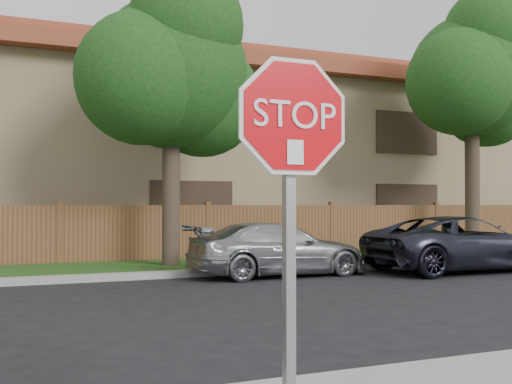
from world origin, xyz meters
name	(u,v)px	position (x,y,z in m)	size (l,w,h in m)	color
far_curb	(71,279)	(0.00, 8.15, 0.07)	(70.00, 0.30, 0.15)	gray
grass_strip	(65,271)	(0.00, 9.80, 0.06)	(70.00, 3.00, 0.12)	#1E4714
fence	(60,236)	(0.00, 11.40, 0.80)	(70.00, 0.12, 1.60)	brown
apartment_building	(48,149)	(0.00, 17.00, 3.53)	(35.20, 9.20, 7.20)	#92825A
tree_mid	(173,73)	(2.52, 9.57, 4.87)	(4.80, 3.90, 7.35)	#382B21
tree_right	(475,76)	(12.02, 9.57, 5.57)	(4.80, 3.90, 8.20)	#382B21
stop_sign	(292,169)	(0.40, -1.48, 1.83)	(1.01, 0.13, 2.55)	gray
sedan_right	(278,249)	(4.45, 7.60, 0.60)	(1.69, 4.15, 1.20)	#989A9F
sedan_far_right	(462,244)	(8.96, 6.75, 0.67)	(2.21, 4.79, 1.33)	#2B2C39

